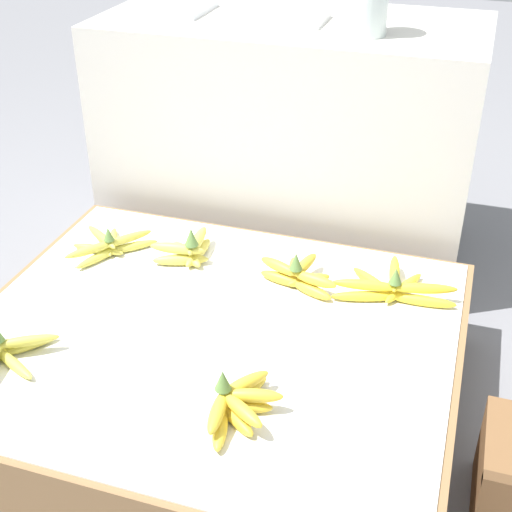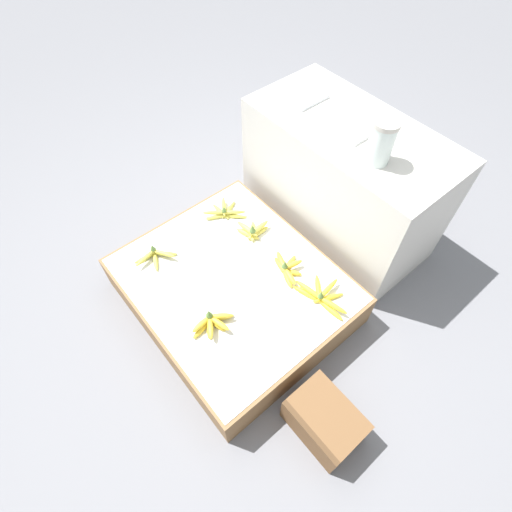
# 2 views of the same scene
# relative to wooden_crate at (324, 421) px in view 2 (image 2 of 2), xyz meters

# --- Properties ---
(ground_plane) EXTENTS (10.00, 10.00, 0.00)m
(ground_plane) POSITION_rel_wooden_crate_xyz_m (-0.79, 0.10, -0.10)
(ground_plane) COLOR slate
(display_platform) EXTENTS (1.13, 0.96, 0.24)m
(display_platform) POSITION_rel_wooden_crate_xyz_m (-0.79, 0.10, 0.02)
(display_platform) COLOR olive
(display_platform) RESTS_ON ground_plane
(back_vendor_table) EXTENTS (1.13, 0.56, 0.75)m
(back_vendor_table) POSITION_rel_wooden_crate_xyz_m (-0.83, 0.94, 0.27)
(back_vendor_table) COLOR beige
(back_vendor_table) RESTS_ON ground_plane
(wooden_crate) EXTENTS (0.33, 0.23, 0.20)m
(wooden_crate) POSITION_rel_wooden_crate_xyz_m (0.00, 0.00, 0.00)
(wooden_crate) COLOR brown
(wooden_crate) RESTS_ON ground_plane
(banana_bunch_front_left) EXTENTS (0.14, 0.23, 0.09)m
(banana_bunch_front_left) POSITION_rel_wooden_crate_xyz_m (-1.16, -0.14, 0.16)
(banana_bunch_front_left) COLOR gold
(banana_bunch_front_left) RESTS_ON display_platform
(banana_bunch_front_midright) EXTENTS (0.14, 0.23, 0.10)m
(banana_bunch_front_midright) POSITION_rel_wooden_crate_xyz_m (-0.64, -0.14, 0.17)
(banana_bunch_front_midright) COLOR gold
(banana_bunch_front_midright) RESTS_ON display_platform
(banana_bunch_middle_left) EXTENTS (0.22, 0.23, 0.08)m
(banana_bunch_middle_left) POSITION_rel_wooden_crate_xyz_m (-1.17, 0.34, 0.16)
(banana_bunch_middle_left) COLOR gold
(banana_bunch_middle_left) RESTS_ON display_platform
(banana_bunch_middle_midleft) EXTENTS (0.16, 0.17, 0.11)m
(banana_bunch_middle_midleft) POSITION_rel_wooden_crate_xyz_m (-0.95, 0.37, 0.17)
(banana_bunch_middle_midleft) COLOR #DBCC4C
(banana_bunch_middle_midleft) RESTS_ON display_platform
(banana_bunch_middle_midright) EXTENTS (0.22, 0.17, 0.10)m
(banana_bunch_middle_midright) POSITION_rel_wooden_crate_xyz_m (-0.64, 0.35, 0.17)
(banana_bunch_middle_midright) COLOR gold
(banana_bunch_middle_midright) RESTS_ON display_platform
(banana_bunch_middle_right) EXTENTS (0.30, 0.20, 0.09)m
(banana_bunch_middle_right) POSITION_rel_wooden_crate_xyz_m (-0.41, 0.37, 0.16)
(banana_bunch_middle_right) COLOR yellow
(banana_bunch_middle_right) RESTS_ON display_platform
(glass_jar) EXTENTS (0.12, 0.12, 0.21)m
(glass_jar) POSITION_rel_wooden_crate_xyz_m (-0.60, 0.83, 0.75)
(glass_jar) COLOR silver
(glass_jar) RESTS_ON back_vendor_table
(foam_tray_white) EXTENTS (0.22, 0.17, 0.02)m
(foam_tray_white) POSITION_rel_wooden_crate_xyz_m (-0.84, 0.91, 0.65)
(foam_tray_white) COLOR white
(foam_tray_white) RESTS_ON back_vendor_table
(foam_tray_dark) EXTENTS (0.22, 0.20, 0.02)m
(foam_tray_dark) POSITION_rel_wooden_crate_xyz_m (-1.20, 0.93, 0.65)
(foam_tray_dark) COLOR white
(foam_tray_dark) RESTS_ON back_vendor_table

